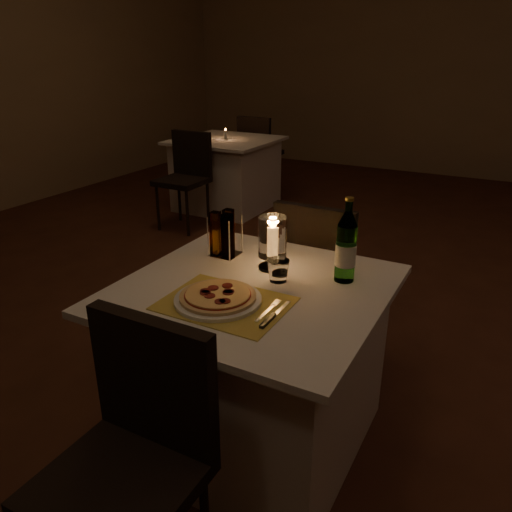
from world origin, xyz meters
The scene contains 18 objects.
floor centered at (0.00, 0.00, -0.01)m, with size 8.00×10.00×0.02m, color #4C2518.
wall_back centered at (0.00, 5.01, 1.50)m, with size 8.00×0.02×3.00m, color #9A7D59.
main_table centered at (0.02, -0.72, 0.37)m, with size 1.00×1.00×0.74m.
chair_near centered at (0.02, -1.43, 0.55)m, with size 0.42×0.42×0.90m.
chair_far centered at (0.02, 0.00, 0.55)m, with size 0.42×0.42×0.90m.
placemat centered at (0.00, -0.90, 0.74)m, with size 0.45×0.34×0.00m, color gold.
plate centered at (-0.03, -0.90, 0.75)m, with size 0.32×0.32×0.01m, color white.
pizza centered at (-0.03, -0.90, 0.77)m, with size 0.28×0.28×0.02m.
fork centered at (0.17, -0.86, 0.75)m, with size 0.02×0.18×0.00m.
knife centered at (0.20, -0.92, 0.75)m, with size 0.02×0.22×0.01m.
tumbler centered at (0.08, -0.63, 0.78)m, with size 0.09×0.09×0.09m, color white, non-canonical shape.
water_bottle centered at (0.31, -0.49, 0.88)m, with size 0.08×0.08×0.34m.
hurricane_candle centered at (0.01, -0.53, 0.87)m, with size 0.12×0.12×0.23m.
cruet_caddy centered at (-0.24, -0.50, 0.84)m, with size 0.12×0.12×0.21m.
neighbor_table_left centered at (-1.93, 2.26, 0.37)m, with size 1.00×1.00×0.74m.
neighbor_chair_la centered at (-1.93, 1.54, 0.55)m, with size 0.42×0.42×0.90m.
neighbor_chair_lb centered at (-1.93, 2.97, 0.55)m, with size 0.42×0.42×0.90m.
neighbor_candle_left centered at (-1.93, 2.26, 0.79)m, with size 0.03×0.03×0.11m.
Camera 1 is at (0.86, -2.26, 1.59)m, focal length 35.00 mm.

